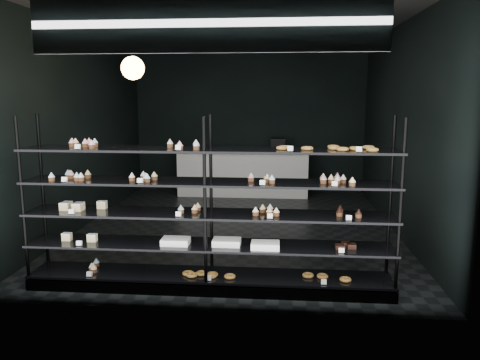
{
  "coord_description": "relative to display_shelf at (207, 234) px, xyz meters",
  "views": [
    {
      "loc": [
        0.68,
        -7.32,
        2.12
      ],
      "look_at": [
        0.22,
        -1.9,
        1.13
      ],
      "focal_mm": 35.0,
      "sensor_mm": 36.0,
      "label": 1
    }
  ],
  "objects": [
    {
      "name": "display_shelf",
      "position": [
        0.0,
        0.0,
        0.0
      ],
      "size": [
        4.0,
        0.5,
        1.91
      ],
      "color": "black",
      "rests_on": "room"
    },
    {
      "name": "room",
      "position": [
        0.1,
        2.45,
        0.97
      ],
      "size": [
        5.01,
        6.01,
        3.2
      ],
      "color": "black",
      "rests_on": "ground"
    },
    {
      "name": "service_counter",
      "position": [
        0.02,
        4.95,
        -0.13
      ],
      "size": [
        2.84,
        0.65,
        1.23
      ],
      "color": "silver",
      "rests_on": "room"
    },
    {
      "name": "pendant_lamp",
      "position": [
        -1.06,
        0.96,
        1.82
      ],
      "size": [
        0.29,
        0.29,
        0.87
      ],
      "color": "black",
      "rests_on": "room"
    },
    {
      "name": "signage",
      "position": [
        0.1,
        -0.48,
        2.12
      ],
      "size": [
        3.3,
        0.05,
        0.5
      ],
      "color": "#0D2245",
      "rests_on": "room"
    }
  ]
}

